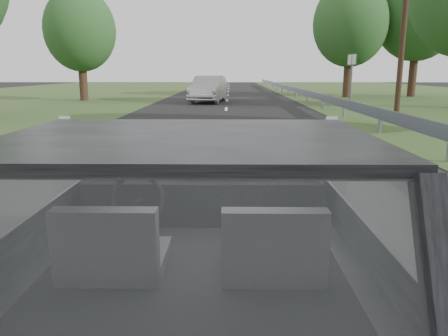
{
  "coord_description": "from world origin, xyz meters",
  "views": [
    {
      "loc": [
        0.19,
        -2.33,
        1.72
      ],
      "look_at": [
        0.15,
        0.52,
        1.09
      ],
      "focal_mm": 35.0,
      "sensor_mm": 36.0,
      "label": 1
    }
  ],
  "objects_px": {
    "cat": "(220,165)",
    "other_car": "(209,89)",
    "utility_pole": "(404,26)",
    "subject_car": "(197,249)",
    "highway_sign": "(351,77)"
  },
  "relations": [
    {
      "from": "cat",
      "to": "other_car",
      "type": "distance_m",
      "value": 22.19
    },
    {
      "from": "other_car",
      "to": "cat",
      "type": "bearing_deg",
      "value": -79.39
    },
    {
      "from": "cat",
      "to": "utility_pole",
      "type": "distance_m",
      "value": 17.86
    },
    {
      "from": "subject_car",
      "to": "other_car",
      "type": "relative_size",
      "value": 0.89
    },
    {
      "from": "highway_sign",
      "to": "utility_pole",
      "type": "relative_size",
      "value": 0.38
    },
    {
      "from": "other_car",
      "to": "utility_pole",
      "type": "relative_size",
      "value": 0.63
    },
    {
      "from": "subject_car",
      "to": "cat",
      "type": "xyz_separation_m",
      "value": [
        0.12,
        0.63,
        0.36
      ]
    },
    {
      "from": "subject_car",
      "to": "utility_pole",
      "type": "distance_m",
      "value": 18.53
    },
    {
      "from": "other_car",
      "to": "highway_sign",
      "type": "relative_size",
      "value": 1.64
    },
    {
      "from": "cat",
      "to": "utility_pole",
      "type": "relative_size",
      "value": 0.08
    },
    {
      "from": "cat",
      "to": "highway_sign",
      "type": "height_order",
      "value": "highway_sign"
    },
    {
      "from": "other_car",
      "to": "utility_pole",
      "type": "xyz_separation_m",
      "value": [
        8.44,
        -6.03,
        2.82
      ]
    },
    {
      "from": "subject_car",
      "to": "highway_sign",
      "type": "distance_m",
      "value": 25.44
    },
    {
      "from": "subject_car",
      "to": "utility_pole",
      "type": "xyz_separation_m",
      "value": [
        7.4,
        16.75,
        2.84
      ]
    },
    {
      "from": "highway_sign",
      "to": "other_car",
      "type": "bearing_deg",
      "value": 178.09
    }
  ]
}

